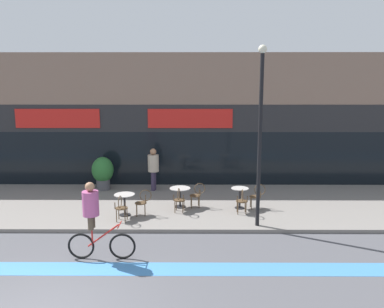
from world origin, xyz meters
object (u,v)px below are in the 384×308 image
at_px(cafe_chair_0_near, 121,206).
at_px(pedestrian_near_end, 153,166).
at_px(bistro_table_1, 180,193).
at_px(cafe_chair_2_near, 242,200).
at_px(cyclist_0, 94,216).
at_px(cafe_chair_0_side, 143,201).
at_px(bistro_table_2, 240,194).
at_px(lamp_post, 260,125).
at_px(cafe_chair_1_side, 197,193).
at_px(cafe_chair_2_side, 257,195).
at_px(bistro_table_0, 125,200).
at_px(planter_pot, 103,172).
at_px(cafe_chair_1_near, 179,198).

height_order(cafe_chair_0_near, pedestrian_near_end, pedestrian_near_end).
xyz_separation_m(bistro_table_1, cafe_chair_2_near, (2.17, -0.75, -0.00)).
bearing_deg(bistro_table_1, cyclist_0, -117.41).
height_order(bistro_table_1, pedestrian_near_end, pedestrian_near_end).
height_order(bistro_table_1, cyclist_0, cyclist_0).
bearing_deg(cafe_chair_0_side, pedestrian_near_end, -97.46).
relative_size(bistro_table_2, cafe_chair_0_side, 0.84).
bearing_deg(lamp_post, bistro_table_1, 143.70).
xyz_separation_m(cafe_chair_1_side, cafe_chair_2_side, (2.17, -0.14, 0.00)).
distance_m(lamp_post, pedestrian_near_end, 5.98).
distance_m(bistro_table_0, cyclist_0, 3.14).
bearing_deg(cafe_chair_2_side, planter_pot, -20.46).
relative_size(cafe_chair_2_side, cyclist_0, 0.43).
xyz_separation_m(bistro_table_2, cafe_chair_1_near, (-2.18, -0.50, -0.02)).
bearing_deg(lamp_post, bistro_table_0, 167.86).
bearing_deg(cafe_chair_0_near, cafe_chair_1_side, -54.46).
bearing_deg(lamp_post, bistro_table_2, 101.56).
bearing_deg(cafe_chair_2_near, pedestrian_near_end, 49.15).
xyz_separation_m(cafe_chair_1_side, planter_pot, (-4.03, 2.40, 0.26)).
height_order(bistro_table_2, planter_pot, planter_pot).
bearing_deg(cafe_chair_2_near, cafe_chair_1_near, 87.86).
height_order(bistro_table_2, cafe_chair_0_side, cafe_chair_0_side).
bearing_deg(planter_pot, cafe_chair_1_near, -41.79).
height_order(planter_pot, lamp_post, lamp_post).
relative_size(cafe_chair_0_side, cafe_chair_2_side, 1.00).
height_order(bistro_table_1, planter_pot, planter_pot).
xyz_separation_m(cafe_chair_0_side, cafe_chair_2_side, (4.04, 0.77, 0.00)).
distance_m(bistro_table_0, planter_pot, 3.67).
bearing_deg(cyclist_0, cafe_chair_0_near, 85.50).
height_order(cafe_chair_0_side, cafe_chair_2_near, same).
xyz_separation_m(bistro_table_1, cafe_chair_1_near, (-0.01, -0.63, -0.00)).
bearing_deg(cafe_chair_1_near, bistro_table_1, 6.32).
bearing_deg(cafe_chair_2_side, lamp_post, 82.84).
xyz_separation_m(bistro_table_1, cafe_chair_0_near, (-1.87, -1.54, -0.00)).
distance_m(bistro_table_0, cafe_chair_0_side, 0.63).
bearing_deg(bistro_table_0, cafe_chair_2_side, 9.51).
bearing_deg(cafe_chair_0_near, bistro_table_0, 3.35).
bearing_deg(cafe_chair_2_near, bistro_table_2, 1.07).
height_order(lamp_post, pedestrian_near_end, lamp_post).
relative_size(bistro_table_2, cafe_chair_2_side, 0.84).
xyz_separation_m(bistro_table_0, pedestrian_near_end, (0.65, 3.22, 0.54)).
relative_size(bistro_table_0, cafe_chair_0_near, 0.83).
distance_m(bistro_table_2, cafe_chair_1_side, 1.55).
distance_m(bistro_table_2, cyclist_0, 5.78).
bearing_deg(cafe_chair_2_side, bistro_table_2, 1.58).
bearing_deg(pedestrian_near_end, cafe_chair_0_side, -77.90).
bearing_deg(pedestrian_near_end, bistro_table_0, -88.88).
distance_m(bistro_table_2, cafe_chair_1_near, 2.24).
distance_m(bistro_table_1, cafe_chair_2_near, 2.30).
height_order(cafe_chair_2_near, cyclist_0, cyclist_0).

